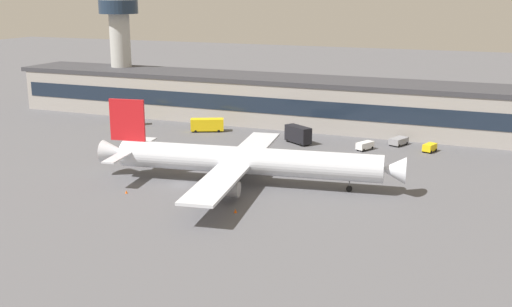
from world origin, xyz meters
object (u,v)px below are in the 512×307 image
fuel_truck (206,124)px  stair_truck (130,118)px  catering_truck (298,134)px  traffic_cone_0 (235,211)px  pushback_tractor (398,141)px  control_tower (120,38)px  traffic_cone_1 (126,192)px  follow_me_car (365,145)px  airliner (243,160)px  baggage_tug (430,147)px

fuel_truck → stair_truck: 22.56m
catering_truck → stair_truck: size_ratio=1.18×
traffic_cone_0 → pushback_tractor: bearing=73.7°
control_tower → fuel_truck: 48.37m
stair_truck → traffic_cone_1: size_ratio=10.99×
pushback_tractor → traffic_cone_1: (-38.72, -54.71, -0.76)m
follow_me_car → airliner: bearing=-114.1°
pushback_tractor → baggage_tug: baggage_tug is taller
control_tower → traffic_cone_1: control_tower is taller
airliner → catering_truck: airliner is taller
pushback_tractor → follow_me_car: (-6.30, -7.49, 0.04)m
airliner → baggage_tug: bearing=52.5°
traffic_cone_0 → airliner: bearing=108.8°
pushback_tractor → baggage_tug: (7.62, -3.61, 0.04)m
follow_me_car → stair_truck: bearing=177.3°
pushback_tractor → traffic_cone_0: pushback_tractor is taller
airliner → fuel_truck: airliner is taller
fuel_truck → traffic_cone_1: 51.85m
baggage_tug → catering_truck: bearing=-173.0°
airliner → pushback_tractor: (21.62, 41.67, -3.53)m
airliner → traffic_cone_0: size_ratio=88.56×
traffic_cone_0 → traffic_cone_1: 22.24m
airliner → traffic_cone_0: airliner is taller
catering_truck → traffic_cone_0: 49.65m
follow_me_car → baggage_tug: same height
baggage_tug → stair_truck: bearing=-179.4°
stair_truck → traffic_cone_0: 75.24m
follow_me_car → fuel_truck: fuel_truck is taller
control_tower → fuel_truck: control_tower is taller
fuel_truck → traffic_cone_0: bearing=-59.0°
follow_me_car → fuel_truck: size_ratio=0.54×
airliner → control_tower: size_ratio=1.68×
airliner → pushback_tractor: 47.07m
pushback_tractor → follow_me_car: follow_me_car is taller
airliner → baggage_tug: (29.24, 38.05, -3.49)m
stair_truck → baggage_tug: bearing=0.6°
traffic_cone_1 → stair_truck: bearing=122.5°
catering_truck → pushback_tractor: bearing=18.1°
airliner → pushback_tractor: size_ratio=10.69×
baggage_tug → traffic_cone_1: size_ratio=7.01×
traffic_cone_0 → follow_me_car: bearing=78.2°
traffic_cone_0 → traffic_cone_1: size_ratio=1.14×
baggage_tug → catering_truck: 30.08m
follow_me_car → stair_truck: 64.56m
pushback_tractor → catering_truck: bearing=-161.9°
fuel_truck → baggage_tug: size_ratio=2.18×
pushback_tractor → stair_truck: stair_truck is taller
control_tower → pushback_tractor: control_tower is taller
airliner → follow_me_car: 37.61m
follow_me_car → baggage_tug: size_ratio=1.19×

